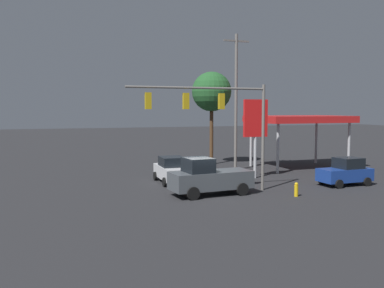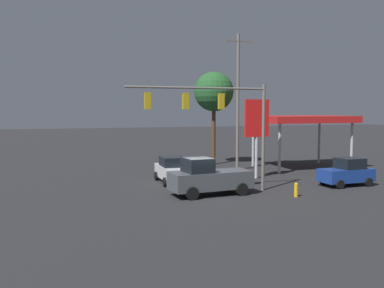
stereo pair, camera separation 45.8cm
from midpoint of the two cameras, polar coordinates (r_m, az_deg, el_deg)
name	(u,v)px [view 1 (the left image)]	position (r m, az deg, el deg)	size (l,w,h in m)	color
ground_plane	(203,196)	(26.86, 0.97, -6.95)	(200.00, 200.00, 0.00)	#262628
traffic_signal_assembly	(215,111)	(27.20, 2.58, 4.43)	(9.30, 0.43, 7.03)	slate
utility_pole	(236,99)	(37.83, 5.53, 5.93)	(2.40, 0.26, 11.92)	slate
gas_station_canopy	(299,120)	(40.50, 13.78, 3.15)	(8.54, 6.06, 4.80)	red
price_sign	(255,122)	(33.68, 8.08, 2.89)	(2.01, 0.27, 6.16)	#B7B7BC
sedan_far	(172,170)	(31.46, -3.09, -3.48)	(2.18, 4.46, 1.93)	silver
pickup_parked	(209,178)	(27.00, 1.75, -4.49)	(5.33, 2.55, 2.40)	#474C51
hatchback_crossing	(346,172)	(32.29, 19.41, -3.54)	(3.85, 2.06, 1.97)	navy
street_tree	(212,92)	(41.78, 2.31, 6.93)	(3.84, 3.84, 9.04)	#4C331E
fire_hydrant	(296,189)	(27.36, 13.26, -5.92)	(0.24, 0.24, 0.88)	gold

